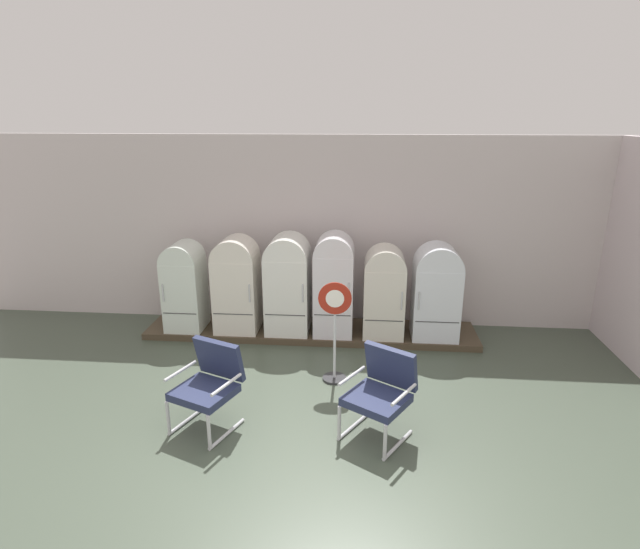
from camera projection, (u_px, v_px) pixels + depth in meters
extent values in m
cube|color=#445041|center=(282.00, 453.00, 5.38)|extent=(12.00, 10.00, 0.05)
cube|color=silver|center=(314.00, 232.00, 8.37)|extent=(11.76, 0.12, 3.12)
cube|color=#47443F|center=(314.00, 157.00, 8.00)|extent=(11.76, 0.07, 0.06)
cube|color=#473B2A|center=(311.00, 331.00, 8.23)|extent=(5.29, 0.95, 0.10)
cube|color=silver|center=(185.00, 295.00, 8.08)|extent=(0.58, 0.61, 1.13)
cylinder|color=silver|center=(182.00, 261.00, 7.91)|extent=(0.58, 0.60, 0.58)
cube|color=#383838|center=(180.00, 314.00, 7.85)|extent=(0.53, 0.01, 0.01)
cylinder|color=silver|center=(163.00, 293.00, 7.76)|extent=(0.02, 0.02, 0.28)
cube|color=silver|center=(237.00, 294.00, 8.01)|extent=(0.67, 0.61, 1.18)
cylinder|color=silver|center=(235.00, 258.00, 7.83)|extent=(0.67, 0.60, 0.67)
cube|color=#383838|center=(233.00, 314.00, 7.78)|extent=(0.62, 0.01, 0.01)
cylinder|color=silver|center=(249.00, 293.00, 7.63)|extent=(0.02, 0.02, 0.28)
cube|color=white|center=(288.00, 294.00, 7.97)|extent=(0.67, 0.69, 1.22)
cylinder|color=white|center=(287.00, 256.00, 7.78)|extent=(0.67, 0.68, 0.67)
cube|color=#383838|center=(285.00, 315.00, 7.71)|extent=(0.62, 0.01, 0.01)
cylinder|color=silver|center=(303.00, 293.00, 7.56)|extent=(0.02, 0.02, 0.28)
cube|color=white|center=(334.00, 293.00, 7.88)|extent=(0.60, 0.65, 1.30)
cylinder|color=white|center=(334.00, 253.00, 7.68)|extent=(0.60, 0.63, 0.60)
cube|color=#383838|center=(332.00, 315.00, 7.64)|extent=(0.56, 0.01, 0.01)
cylinder|color=silver|center=(349.00, 292.00, 7.49)|extent=(0.02, 0.02, 0.28)
cube|color=silver|center=(384.00, 301.00, 7.83)|extent=(0.62, 0.61, 1.10)
cylinder|color=silver|center=(385.00, 267.00, 7.66)|extent=(0.62, 0.60, 0.62)
cube|color=#383838|center=(384.00, 321.00, 7.60)|extent=(0.57, 0.01, 0.01)
cylinder|color=silver|center=(402.00, 301.00, 7.46)|extent=(0.02, 0.02, 0.28)
cube|color=white|center=(435.00, 302.00, 7.76)|extent=(0.70, 0.60, 1.12)
cylinder|color=white|center=(438.00, 267.00, 7.59)|extent=(0.70, 0.59, 0.70)
cube|color=#383838|center=(437.00, 322.00, 7.53)|extent=(0.64, 0.01, 0.01)
cylinder|color=silver|center=(419.00, 301.00, 7.44)|extent=(0.02, 0.02, 0.28)
cylinder|color=silver|center=(187.00, 420.00, 5.88)|extent=(0.27, 0.58, 0.04)
cylinder|color=silver|center=(168.00, 418.00, 5.58)|extent=(0.05, 0.05, 0.40)
cylinder|color=silver|center=(227.00, 434.00, 5.63)|extent=(0.27, 0.58, 0.04)
cylinder|color=silver|center=(209.00, 432.00, 5.33)|extent=(0.05, 0.05, 0.40)
cube|color=#252D4D|center=(204.00, 392.00, 5.62)|extent=(0.78, 0.75, 0.09)
cube|color=#252D4D|center=(219.00, 359.00, 5.78)|extent=(0.63, 0.39, 0.48)
cylinder|color=silver|center=(180.00, 371.00, 5.71)|extent=(0.23, 0.48, 0.04)
cylinder|color=silver|center=(226.00, 384.00, 5.42)|extent=(0.23, 0.48, 0.04)
cylinder|color=silver|center=(353.00, 426.00, 5.77)|extent=(0.36, 0.54, 0.04)
cylinder|color=silver|center=(339.00, 423.00, 5.49)|extent=(0.06, 0.06, 0.40)
cylinder|color=silver|center=(398.00, 445.00, 5.45)|extent=(0.36, 0.54, 0.04)
cylinder|color=silver|center=(385.00, 442.00, 5.17)|extent=(0.06, 0.06, 0.40)
cube|color=#252D4D|center=(376.00, 400.00, 5.47)|extent=(0.82, 0.80, 0.09)
cube|color=#252D4D|center=(391.00, 366.00, 5.61)|extent=(0.61, 0.47, 0.48)
cylinder|color=silver|center=(352.00, 376.00, 5.60)|extent=(0.30, 0.45, 0.04)
cylinder|color=silver|center=(404.00, 394.00, 5.23)|extent=(0.30, 0.45, 0.04)
cylinder|color=#2D2D30|center=(334.00, 378.00, 6.83)|extent=(0.32, 0.32, 0.03)
cylinder|color=silver|center=(335.00, 338.00, 6.65)|extent=(0.04, 0.04, 1.15)
cylinder|color=maroon|center=(335.00, 298.00, 6.45)|extent=(0.43, 0.02, 0.43)
cylinder|color=white|center=(335.00, 299.00, 6.44)|extent=(0.24, 0.00, 0.24)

